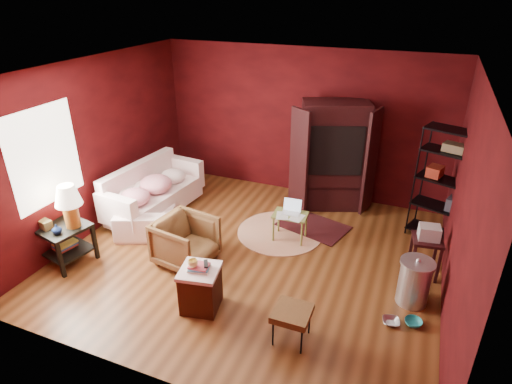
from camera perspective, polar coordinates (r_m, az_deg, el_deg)
room at (r=6.02m, az=-1.12°, el=2.67°), size 5.54×5.04×2.84m
sofa at (r=7.91m, az=-13.62°, el=0.24°), size 1.48×2.32×0.88m
armchair at (r=6.42m, az=-9.37°, el=-6.26°), size 0.83×0.87×0.79m
pet_bowl_steel at (r=5.73m, az=17.66°, el=-15.56°), size 0.22×0.10×0.21m
pet_bowl_turquoise at (r=5.80m, az=20.35°, el=-15.46°), size 0.22×0.10×0.21m
vase at (r=6.68m, az=-25.04°, el=-4.52°), size 0.16×0.17×0.14m
mug at (r=5.37m, az=-8.43°, el=-9.27°), size 0.15×0.13×0.12m
side_table at (r=6.77m, az=-23.96°, el=-3.09°), size 0.75×0.75×1.26m
sofa_cushions at (r=7.89m, az=-13.74°, el=-0.06°), size 1.00×2.08×0.84m
hamper at (r=5.63m, az=-7.40°, el=-12.52°), size 0.56×0.56×0.68m
footstool at (r=5.12m, az=4.84°, el=-15.94°), size 0.43×0.43×0.44m
rug_round at (r=7.27m, az=3.22°, el=-5.38°), size 1.62×1.62×0.01m
rug_oriental at (r=7.48m, az=7.62°, el=-4.50°), size 1.30×1.04×0.01m
laptop_desk at (r=6.91m, az=4.61°, el=-3.28°), size 0.56×0.46×0.67m
tv_armoire at (r=7.82m, az=10.23°, el=4.97°), size 1.46×1.14×1.98m
wire_shelving at (r=7.26m, az=24.21°, el=1.23°), size 0.99×0.67×1.86m
small_stand at (r=6.44m, az=21.95°, el=-5.80°), size 0.46×0.46×0.80m
trash_can at (r=6.01m, az=20.35°, el=-11.16°), size 0.47×0.47×0.69m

